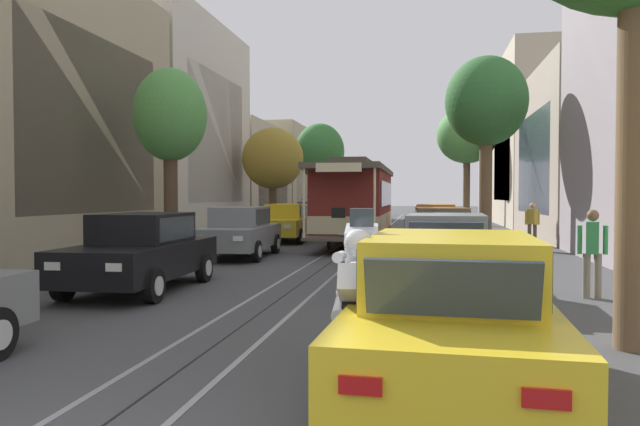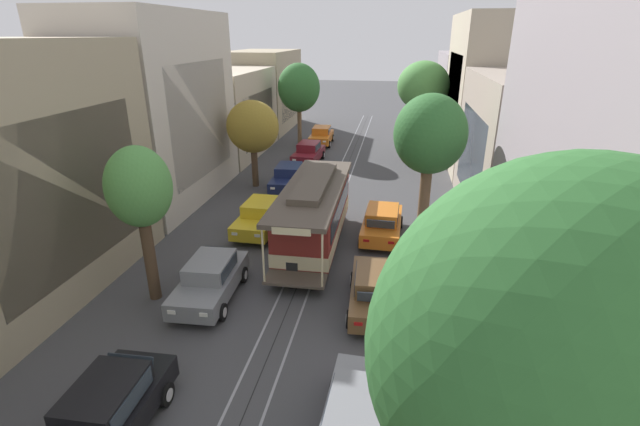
{
  "view_description": "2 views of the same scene",
  "coord_description": "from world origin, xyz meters",
  "px_view_note": "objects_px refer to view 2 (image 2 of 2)",
  "views": [
    {
      "loc": [
        2.68,
        -2.56,
        1.96
      ],
      "look_at": [
        -0.27,
        14.1,
        1.44
      ],
      "focal_mm": 33.24,
      "sensor_mm": 36.0,
      "label": 1
    },
    {
      "loc": [
        3.51,
        1.43,
        9.42
      ],
      "look_at": [
        0.0,
        22.09,
        1.02
      ],
      "focal_mm": 25.13,
      "sensor_mm": 36.0,
      "label": 2
    }
  ],
  "objects_px": {
    "parked_car_grey_mid_left": "(210,279)",
    "pedestrian_on_right_pavement": "(460,232)",
    "parked_car_orange_far_left": "(321,136)",
    "street_tree_kerb_left_fourth": "(299,88)",
    "parked_car_yellow_fourth_left": "(261,216)",
    "street_tree_kerb_right_mid": "(423,86)",
    "parked_car_maroon_sixth_left": "(309,153)",
    "parked_car_brown_mid_right": "(376,289)",
    "cable_car_trolley": "(314,213)",
    "street_tree_kerb_right_near": "(557,363)",
    "parked_car_black_second_left": "(105,415)",
    "street_tree_kerb_left_mid": "(253,127)",
    "parked_car_grey_second_right": "(360,424)",
    "parked_car_orange_fourth_right": "(382,223)",
    "street_tree_kerb_left_second": "(139,190)",
    "parked_car_navy_fifth_left": "(289,177)",
    "street_tree_kerb_right_second": "(430,136)"
  },
  "relations": [
    {
      "from": "parked_car_maroon_sixth_left",
      "to": "street_tree_kerb_right_near",
      "type": "bearing_deg",
      "value": -74.12
    },
    {
      "from": "street_tree_kerb_left_fourth",
      "to": "parked_car_brown_mid_right",
      "type": "bearing_deg",
      "value": -71.75
    },
    {
      "from": "parked_car_yellow_fourth_left",
      "to": "parked_car_brown_mid_right",
      "type": "distance_m",
      "value": 8.64
    },
    {
      "from": "parked_car_grey_mid_left",
      "to": "parked_car_navy_fifth_left",
      "type": "height_order",
      "value": "same"
    },
    {
      "from": "parked_car_black_second_left",
      "to": "street_tree_kerb_left_second",
      "type": "distance_m",
      "value": 7.49
    },
    {
      "from": "street_tree_kerb_right_near",
      "to": "street_tree_kerb_right_mid",
      "type": "height_order",
      "value": "street_tree_kerb_right_near"
    },
    {
      "from": "parked_car_grey_mid_left",
      "to": "pedestrian_on_right_pavement",
      "type": "distance_m",
      "value": 11.38
    },
    {
      "from": "street_tree_kerb_right_mid",
      "to": "parked_car_orange_far_left",
      "type": "bearing_deg",
      "value": 152.67
    },
    {
      "from": "street_tree_kerb_left_mid",
      "to": "street_tree_kerb_right_near",
      "type": "height_order",
      "value": "street_tree_kerb_right_near"
    },
    {
      "from": "street_tree_kerb_left_mid",
      "to": "street_tree_kerb_right_second",
      "type": "bearing_deg",
      "value": -37.68
    },
    {
      "from": "parked_car_grey_mid_left",
      "to": "street_tree_kerb_left_second",
      "type": "bearing_deg",
      "value": -170.58
    },
    {
      "from": "parked_car_yellow_fourth_left",
      "to": "street_tree_kerb_left_fourth",
      "type": "xyz_separation_m",
      "value": [
        -1.91,
        18.42,
        4.31
      ]
    },
    {
      "from": "parked_car_grey_mid_left",
      "to": "parked_car_brown_mid_right",
      "type": "height_order",
      "value": "same"
    },
    {
      "from": "street_tree_kerb_right_second",
      "to": "parked_car_orange_far_left",
      "type": "bearing_deg",
      "value": 111.35
    },
    {
      "from": "parked_car_orange_far_left",
      "to": "pedestrian_on_right_pavement",
      "type": "distance_m",
      "value": 22.59
    },
    {
      "from": "parked_car_orange_fourth_right",
      "to": "street_tree_kerb_left_mid",
      "type": "height_order",
      "value": "street_tree_kerb_left_mid"
    },
    {
      "from": "parked_car_navy_fifth_left",
      "to": "cable_car_trolley",
      "type": "bearing_deg",
      "value": -68.36
    },
    {
      "from": "parked_car_navy_fifth_left",
      "to": "street_tree_kerb_right_mid",
      "type": "xyz_separation_m",
      "value": [
        8.5,
        8.55,
        4.95
      ]
    },
    {
      "from": "parked_car_orange_fourth_right",
      "to": "street_tree_kerb_left_second",
      "type": "distance_m",
      "value": 11.41
    },
    {
      "from": "cable_car_trolley",
      "to": "parked_car_brown_mid_right",
      "type": "bearing_deg",
      "value": -56.97
    },
    {
      "from": "parked_car_orange_far_left",
      "to": "parked_car_yellow_fourth_left",
      "type": "bearing_deg",
      "value": -89.53
    },
    {
      "from": "parked_car_brown_mid_right",
      "to": "pedestrian_on_right_pavement",
      "type": "bearing_deg",
      "value": 56.82
    },
    {
      "from": "parked_car_grey_second_right",
      "to": "cable_car_trolley",
      "type": "relative_size",
      "value": 0.48
    },
    {
      "from": "parked_car_black_second_left",
      "to": "parked_car_navy_fifth_left",
      "type": "relative_size",
      "value": 1.0
    },
    {
      "from": "parked_car_black_second_left",
      "to": "street_tree_kerb_left_fourth",
      "type": "relative_size",
      "value": 0.61
    },
    {
      "from": "street_tree_kerb_left_second",
      "to": "street_tree_kerb_right_mid",
      "type": "xyz_separation_m",
      "value": [
        10.55,
        22.05,
        1.39
      ]
    },
    {
      "from": "parked_car_maroon_sixth_left",
      "to": "street_tree_kerb_right_second",
      "type": "xyz_separation_m",
      "value": [
        8.06,
        -14.35,
        4.6
      ]
    },
    {
      "from": "parked_car_navy_fifth_left",
      "to": "street_tree_kerb_left_fourth",
      "type": "height_order",
      "value": "street_tree_kerb_left_fourth"
    },
    {
      "from": "parked_car_maroon_sixth_left",
      "to": "street_tree_kerb_left_fourth",
      "type": "bearing_deg",
      "value": 109.39
    },
    {
      "from": "parked_car_maroon_sixth_left",
      "to": "street_tree_kerb_right_mid",
      "type": "height_order",
      "value": "street_tree_kerb_right_mid"
    },
    {
      "from": "parked_car_yellow_fourth_left",
      "to": "street_tree_kerb_right_mid",
      "type": "relative_size",
      "value": 0.58
    },
    {
      "from": "parked_car_grey_mid_left",
      "to": "street_tree_kerb_right_mid",
      "type": "height_order",
      "value": "street_tree_kerb_right_mid"
    },
    {
      "from": "cable_car_trolley",
      "to": "pedestrian_on_right_pavement",
      "type": "distance_m",
      "value": 6.8
    },
    {
      "from": "parked_car_yellow_fourth_left",
      "to": "parked_car_grey_mid_left",
      "type": "bearing_deg",
      "value": -90.56
    },
    {
      "from": "parked_car_yellow_fourth_left",
      "to": "parked_car_navy_fifth_left",
      "type": "height_order",
      "value": "same"
    },
    {
      "from": "parked_car_black_second_left",
      "to": "street_tree_kerb_right_mid",
      "type": "height_order",
      "value": "street_tree_kerb_right_mid"
    },
    {
      "from": "parked_car_brown_mid_right",
      "to": "cable_car_trolley",
      "type": "relative_size",
      "value": 0.48
    },
    {
      "from": "parked_car_orange_far_left",
      "to": "street_tree_kerb_left_fourth",
      "type": "distance_m",
      "value": 4.83
    },
    {
      "from": "parked_car_navy_fifth_left",
      "to": "street_tree_kerb_right_mid",
      "type": "bearing_deg",
      "value": 45.16
    },
    {
      "from": "street_tree_kerb_left_second",
      "to": "street_tree_kerb_left_fourth",
      "type": "xyz_separation_m",
      "value": [
        0.29,
        25.16,
        0.75
      ]
    },
    {
      "from": "parked_car_yellow_fourth_left",
      "to": "parked_car_orange_far_left",
      "type": "distance_m",
      "value": 19.71
    },
    {
      "from": "parked_car_maroon_sixth_left",
      "to": "pedestrian_on_right_pavement",
      "type": "bearing_deg",
      "value": -54.73
    },
    {
      "from": "parked_car_yellow_fourth_left",
      "to": "street_tree_kerb_right_mid",
      "type": "distance_m",
      "value": 18.13
    },
    {
      "from": "parked_car_black_second_left",
      "to": "street_tree_kerb_right_near",
      "type": "height_order",
      "value": "street_tree_kerb_right_near"
    },
    {
      "from": "street_tree_kerb_left_mid",
      "to": "parked_car_grey_second_right",
      "type": "bearing_deg",
      "value": -65.96
    },
    {
      "from": "parked_car_orange_fourth_right",
      "to": "street_tree_kerb_right_near",
      "type": "distance_m",
      "value": 17.44
    },
    {
      "from": "parked_car_orange_fourth_right",
      "to": "parked_car_brown_mid_right",
      "type": "bearing_deg",
      "value": -89.68
    },
    {
      "from": "parked_car_orange_fourth_right",
      "to": "street_tree_kerb_left_mid",
      "type": "xyz_separation_m",
      "value": [
        -8.6,
        6.81,
        3.11
      ]
    },
    {
      "from": "parked_car_grey_mid_left",
      "to": "parked_car_orange_far_left",
      "type": "bearing_deg",
      "value": 90.22
    },
    {
      "from": "parked_car_brown_mid_right",
      "to": "street_tree_kerb_left_fourth",
      "type": "xyz_separation_m",
      "value": [
        -8.07,
        24.47,
        4.31
      ]
    }
  ]
}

